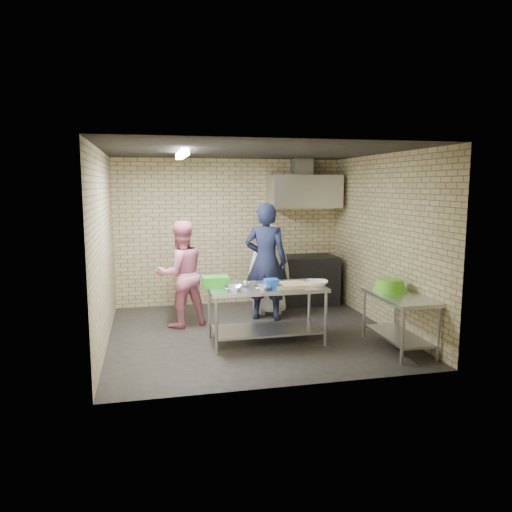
{
  "coord_description": "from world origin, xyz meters",
  "views": [
    {
      "loc": [
        -1.51,
        -6.94,
        2.22
      ],
      "look_at": [
        0.1,
        0.2,
        1.15
      ],
      "focal_mm": 34.18,
      "sensor_mm": 36.0,
      "label": 1
    }
  ],
  "objects_px": {
    "blue_tub": "(271,283)",
    "woman_pink": "(181,274)",
    "woman_white": "(269,269)",
    "bottle_green": "(323,196)",
    "green_crate": "(215,282)",
    "prep_table": "(266,314)",
    "green_basin": "(390,285)",
    "bottle_red": "(303,195)",
    "side_counter": "(399,322)",
    "man_navy": "(266,262)",
    "stove": "(304,280)"
  },
  "relations": [
    {
      "from": "stove",
      "to": "woman_pink",
      "type": "height_order",
      "value": "woman_pink"
    },
    {
      "from": "bottle_green",
      "to": "bottle_red",
      "type": "bearing_deg",
      "value": 180.0
    },
    {
      "from": "green_basin",
      "to": "bottle_green",
      "type": "distance_m",
      "value": 2.98
    },
    {
      "from": "blue_tub",
      "to": "bottle_red",
      "type": "distance_m",
      "value": 2.95
    },
    {
      "from": "green_crate",
      "to": "blue_tub",
      "type": "bearing_deg",
      "value": -16.35
    },
    {
      "from": "stove",
      "to": "side_counter",
      "type": "bearing_deg",
      "value": -80.71
    },
    {
      "from": "prep_table",
      "to": "woman_pink",
      "type": "height_order",
      "value": "woman_pink"
    },
    {
      "from": "stove",
      "to": "bottle_green",
      "type": "xyz_separation_m",
      "value": [
        0.45,
        0.24,
        1.57
      ]
    },
    {
      "from": "prep_table",
      "to": "green_basin",
      "type": "distance_m",
      "value": 1.78
    },
    {
      "from": "side_counter",
      "to": "woman_pink",
      "type": "distance_m",
      "value": 3.34
    },
    {
      "from": "man_navy",
      "to": "side_counter",
      "type": "bearing_deg",
      "value": 151.91
    },
    {
      "from": "green_crate",
      "to": "woman_pink",
      "type": "relative_size",
      "value": 0.22
    },
    {
      "from": "bottle_red",
      "to": "woman_white",
      "type": "xyz_separation_m",
      "value": [
        -0.87,
        -0.83,
        -1.25
      ]
    },
    {
      "from": "prep_table",
      "to": "side_counter",
      "type": "relative_size",
      "value": 1.35
    },
    {
      "from": "blue_tub",
      "to": "bottle_red",
      "type": "bearing_deg",
      "value": 62.74
    },
    {
      "from": "prep_table",
      "to": "stove",
      "type": "relative_size",
      "value": 1.35
    },
    {
      "from": "green_crate",
      "to": "blue_tub",
      "type": "relative_size",
      "value": 2.0
    },
    {
      "from": "woman_white",
      "to": "bottle_green",
      "type": "bearing_deg",
      "value": -138.51
    },
    {
      "from": "man_navy",
      "to": "bottle_red",
      "type": "bearing_deg",
      "value": -106.84
    },
    {
      "from": "stove",
      "to": "woman_white",
      "type": "xyz_separation_m",
      "value": [
        -0.82,
        -0.59,
        0.33
      ]
    },
    {
      "from": "prep_table",
      "to": "woman_pink",
      "type": "xyz_separation_m",
      "value": [
        -1.12,
        1.08,
        0.43
      ]
    },
    {
      "from": "woman_pink",
      "to": "woman_white",
      "type": "height_order",
      "value": "woman_pink"
    },
    {
      "from": "side_counter",
      "to": "woman_white",
      "type": "relative_size",
      "value": 0.77
    },
    {
      "from": "green_basin",
      "to": "green_crate",
      "type": "bearing_deg",
      "value": 167.09
    },
    {
      "from": "blue_tub",
      "to": "bottle_green",
      "type": "relative_size",
      "value": 1.2
    },
    {
      "from": "blue_tub",
      "to": "man_navy",
      "type": "height_order",
      "value": "man_navy"
    },
    {
      "from": "prep_table",
      "to": "woman_white",
      "type": "height_order",
      "value": "woman_white"
    },
    {
      "from": "woman_pink",
      "to": "woman_white",
      "type": "xyz_separation_m",
      "value": [
        1.54,
        0.41,
        -0.06
      ]
    },
    {
      "from": "green_basin",
      "to": "woman_pink",
      "type": "height_order",
      "value": "woman_pink"
    },
    {
      "from": "bottle_red",
      "to": "woman_pink",
      "type": "xyz_separation_m",
      "value": [
        -2.41,
        -1.24,
        -1.19
      ]
    },
    {
      "from": "blue_tub",
      "to": "woman_pink",
      "type": "height_order",
      "value": "woman_pink"
    },
    {
      "from": "green_basin",
      "to": "woman_white",
      "type": "height_order",
      "value": "woman_white"
    },
    {
      "from": "bottle_red",
      "to": "woman_pink",
      "type": "distance_m",
      "value": 2.96
    },
    {
      "from": "prep_table",
      "to": "side_counter",
      "type": "xyz_separation_m",
      "value": [
        1.69,
        -0.67,
        -0.03
      ]
    },
    {
      "from": "green_basin",
      "to": "woman_white",
      "type": "relative_size",
      "value": 0.29
    },
    {
      "from": "bottle_red",
      "to": "green_basin",
      "type": "bearing_deg",
      "value": -82.1
    },
    {
      "from": "side_counter",
      "to": "woman_pink",
      "type": "bearing_deg",
      "value": 148.03
    },
    {
      "from": "prep_table",
      "to": "man_navy",
      "type": "xyz_separation_m",
      "value": [
        0.29,
        1.17,
        0.56
      ]
    },
    {
      "from": "green_crate",
      "to": "man_navy",
      "type": "height_order",
      "value": "man_navy"
    },
    {
      "from": "green_crate",
      "to": "woman_white",
      "type": "bearing_deg",
      "value": 50.56
    },
    {
      "from": "prep_table",
      "to": "man_navy",
      "type": "relative_size",
      "value": 0.84
    },
    {
      "from": "side_counter",
      "to": "woman_white",
      "type": "distance_m",
      "value": 2.54
    },
    {
      "from": "stove",
      "to": "woman_white",
      "type": "relative_size",
      "value": 0.77
    },
    {
      "from": "prep_table",
      "to": "green_basin",
      "type": "height_order",
      "value": "green_basin"
    },
    {
      "from": "blue_tub",
      "to": "woman_pink",
      "type": "relative_size",
      "value": 0.11
    },
    {
      "from": "bottle_green",
      "to": "woman_pink",
      "type": "distance_m",
      "value": 3.29
    },
    {
      "from": "green_crate",
      "to": "woman_white",
      "type": "relative_size",
      "value": 0.23
    },
    {
      "from": "woman_white",
      "to": "prep_table",
      "type": "bearing_deg",
      "value": 82.44
    },
    {
      "from": "man_navy",
      "to": "woman_white",
      "type": "bearing_deg",
      "value": -89.0
    },
    {
      "from": "man_navy",
      "to": "green_crate",
      "type": "bearing_deg",
      "value": 71.29
    }
  ]
}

